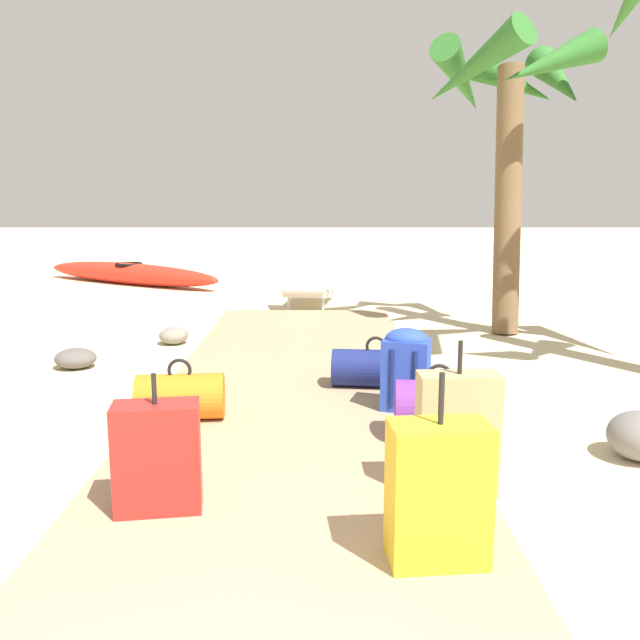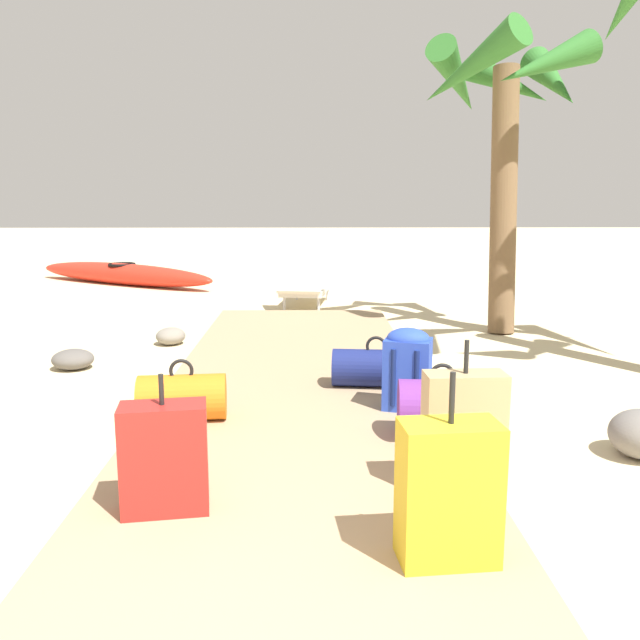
# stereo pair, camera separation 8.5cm
# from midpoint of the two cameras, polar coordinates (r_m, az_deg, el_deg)

# --- Properties ---
(ground_plane) EXTENTS (60.00, 60.00, 0.00)m
(ground_plane) POSITION_cam_midpoint_polar(r_m,az_deg,el_deg) (4.71, -1.82, -9.03)
(ground_plane) COLOR beige
(boardwalk) EXTENTS (2.12, 7.21, 0.08)m
(boardwalk) POSITION_cam_midpoint_polar(r_m,az_deg,el_deg) (5.38, -1.59, -6.05)
(boardwalk) COLOR tan
(boardwalk) RESTS_ON ground
(duffel_bag_navy) EXTENTS (0.72, 0.37, 0.41)m
(duffel_bag_navy) POSITION_cam_midpoint_polar(r_m,az_deg,el_deg) (5.32, 5.22, -4.15)
(duffel_bag_navy) COLOR navy
(duffel_bag_navy) RESTS_ON boardwalk
(suitcase_yellow) EXTENTS (0.43, 0.27, 0.81)m
(suitcase_yellow) POSITION_cam_midpoint_polar(r_m,az_deg,el_deg) (2.86, 10.96, -14.43)
(suitcase_yellow) COLOR gold
(suitcase_yellow) RESTS_ON boardwalk
(duffel_bag_purple) EXTENTS (0.57, 0.41, 0.48)m
(duffel_bag_purple) POSITION_cam_midpoint_polar(r_m,az_deg,el_deg) (4.27, 10.67, -7.56)
(duffel_bag_purple) COLOR #6B2D84
(duffel_bag_purple) RESTS_ON boardwalk
(suitcase_tan) EXTENTS (0.42, 0.20, 0.80)m
(suitcase_tan) POSITION_cam_midpoint_polar(r_m,az_deg,el_deg) (3.49, 12.38, -9.52)
(suitcase_tan) COLOR tan
(suitcase_tan) RESTS_ON boardwalk
(duffel_bag_orange) EXTENTS (0.61, 0.37, 0.43)m
(duffel_bag_orange) POSITION_cam_midpoint_polar(r_m,az_deg,el_deg) (4.63, -11.43, -6.47)
(duffel_bag_orange) COLOR orange
(duffel_bag_orange) RESTS_ON boardwalk
(backpack_blue) EXTENTS (0.38, 0.33, 0.59)m
(backpack_blue) POSITION_cam_midpoint_polar(r_m,az_deg,el_deg) (4.75, 7.89, -4.02)
(backpack_blue) COLOR #2847B7
(backpack_blue) RESTS_ON boardwalk
(suitcase_red) EXTENTS (0.44, 0.27, 0.68)m
(suitcase_red) POSITION_cam_midpoint_polar(r_m,az_deg,el_deg) (3.33, -13.14, -11.42)
(suitcase_red) COLOR red
(suitcase_red) RESTS_ON boardwalk
(palm_tree_far_right) EXTENTS (1.95, 2.02, 3.37)m
(palm_tree_far_right) POSITION_cam_midpoint_polar(r_m,az_deg,el_deg) (8.07, 16.16, 17.01)
(palm_tree_far_right) COLOR brown
(palm_tree_far_right) RESTS_ON ground
(lounge_chair) EXTENTS (0.81, 1.61, 0.79)m
(lounge_chair) POSITION_cam_midpoint_polar(r_m,az_deg,el_deg) (9.55, -0.63, 3.04)
(lounge_chair) COLOR white
(lounge_chair) RESTS_ON ground
(kayak) EXTENTS (3.90, 2.70, 0.39)m
(kayak) POSITION_cam_midpoint_polar(r_m,az_deg,el_deg) (12.65, -15.95, 3.88)
(kayak) COLOR red
(kayak) RESTS_ON ground
(rock_left_near) EXTENTS (0.39, 0.36, 0.19)m
(rock_left_near) POSITION_cam_midpoint_polar(r_m,az_deg,el_deg) (6.59, -19.99, -3.12)
(rock_left_near) COLOR #5B5651
(rock_left_near) RESTS_ON ground
(rock_right_near) EXTENTS (0.54, 0.55, 0.30)m
(rock_right_near) POSITION_cam_midpoint_polar(r_m,az_deg,el_deg) (4.55, 26.34, -8.91)
(rock_right_near) COLOR slate
(rock_right_near) RESTS_ON ground
(rock_left_far) EXTENTS (0.35, 0.37, 0.18)m
(rock_left_far) POSITION_cam_midpoint_polar(r_m,az_deg,el_deg) (7.37, -12.19, -1.32)
(rock_left_far) COLOR gray
(rock_left_far) RESTS_ON ground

